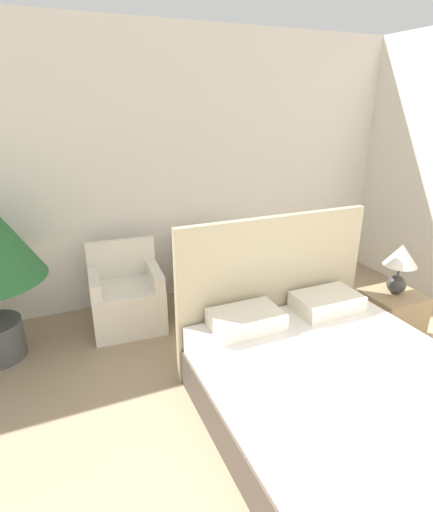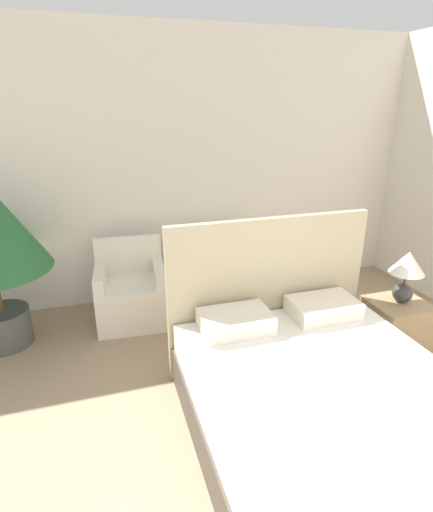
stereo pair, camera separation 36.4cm
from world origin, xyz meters
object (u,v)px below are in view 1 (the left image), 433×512
object	(u,v)px
armchair_near_window_right	(213,285)
table_lamp	(400,262)
bed	(343,397)
armchair_near_window_left	(127,301)
nightstand	(390,318)

from	to	relation	value
armchair_near_window_right	table_lamp	distance (m)	1.88
bed	armchair_near_window_left	distance (m)	2.26
table_lamp	nightstand	bearing A→B (deg)	-148.85
armchair_near_window_left	armchair_near_window_right	bearing A→B (deg)	4.17
armchair_near_window_left	nightstand	xyz separation A→B (m)	(2.20, -1.28, -0.02)
armchair_near_window_left	armchair_near_window_right	world-z (taller)	same
bed	armchair_near_window_right	xyz separation A→B (m)	(-0.10, 2.00, -0.02)
bed	table_lamp	size ratio (longest dim) A/B	4.49
armchair_near_window_right	bed	bearing A→B (deg)	-80.17
nightstand	table_lamp	xyz separation A→B (m)	(0.02, 0.01, 0.56)
bed	nightstand	xyz separation A→B (m)	(1.16, 0.73, -0.04)
nightstand	armchair_near_window_right	bearing A→B (deg)	134.60
armchair_near_window_right	table_lamp	size ratio (longest dim) A/B	1.82
table_lamp	bed	bearing A→B (deg)	-147.86
nightstand	table_lamp	size ratio (longest dim) A/B	1.10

